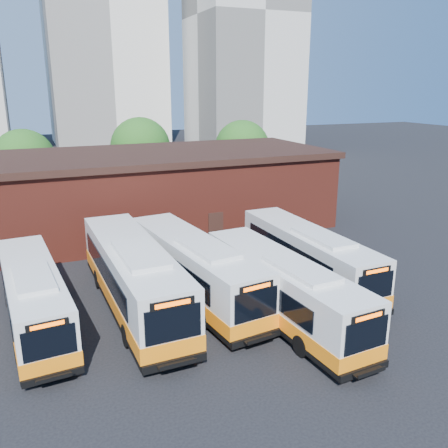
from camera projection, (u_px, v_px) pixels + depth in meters
name	position (u px, v px, depth m)	size (l,w,h in m)	color
ground	(265.00, 335.00, 22.90)	(220.00, 220.00, 0.00)	black
bus_farwest	(34.00, 299.00, 23.43)	(3.40, 11.91, 3.21)	silver
bus_west	(134.00, 279.00, 25.20)	(3.30, 13.94, 3.77)	silver
bus_midwest	(194.00, 270.00, 26.59)	(4.31, 13.28, 3.56)	silver
bus_mideast	(282.00, 291.00, 24.08)	(3.51, 12.64, 3.40)	silver
bus_east	(307.00, 257.00, 28.83)	(2.86, 12.55, 3.40)	silver
transit_worker	(327.00, 319.00, 22.35)	(0.73, 0.48, 2.01)	#131538
depot_building	(156.00, 189.00, 39.72)	(28.60, 12.60, 6.40)	maroon
tree_west	(24.00, 160.00, 46.28)	(6.00, 6.00, 7.65)	#382314
tree_mid	(141.00, 147.00, 52.36)	(6.56, 6.56, 8.36)	#382314
tree_east	(242.00, 148.00, 53.83)	(6.24, 6.24, 7.96)	#382314
tower_right	(243.00, 14.00, 87.44)	(18.00, 18.00, 49.20)	beige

